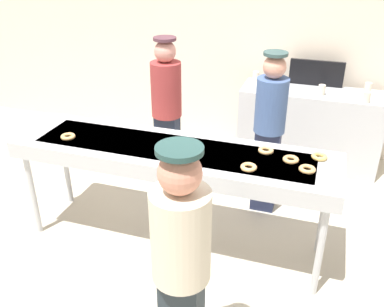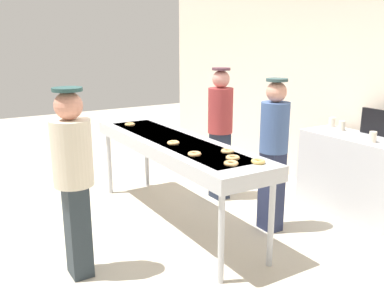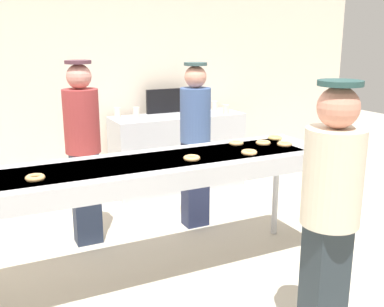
% 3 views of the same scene
% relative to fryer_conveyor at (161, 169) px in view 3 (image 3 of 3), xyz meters
% --- Properties ---
extents(ground_plane, '(16.00, 16.00, 0.00)m').
position_rel_fryer_conveyor_xyz_m(ground_plane, '(0.00, 0.00, -0.90)').
color(ground_plane, beige).
extents(back_wall, '(8.00, 0.12, 3.03)m').
position_rel_fryer_conveyor_xyz_m(back_wall, '(0.00, 2.43, 0.61)').
color(back_wall, beige).
rests_on(back_wall, ground).
extents(fryer_conveyor, '(2.80, 0.71, 0.98)m').
position_rel_fryer_conveyor_xyz_m(fryer_conveyor, '(0.00, 0.00, 0.00)').
color(fryer_conveyor, '#B7BABF').
rests_on(fryer_conveyor, ground).
extents(glazed_donut_0, '(0.18, 0.18, 0.03)m').
position_rel_fryer_conveyor_xyz_m(glazed_donut_0, '(0.77, 0.16, 0.09)').
color(glazed_donut_0, '#E7B46E').
rests_on(glazed_donut_0, fryer_conveyor).
extents(glazed_donut_1, '(0.13, 0.13, 0.03)m').
position_rel_fryer_conveyor_xyz_m(glazed_donut_1, '(0.69, -0.16, 0.09)').
color(glazed_donut_1, '#EEAF6A').
rests_on(glazed_donut_1, fryer_conveyor).
extents(glazed_donut_2, '(0.18, 0.18, 0.03)m').
position_rel_fryer_conveyor_xyz_m(glazed_donut_2, '(1.19, 0.19, 0.09)').
color(glazed_donut_2, '#E5BB62').
rests_on(glazed_donut_2, fryer_conveyor).
extents(glazed_donut_3, '(0.14, 0.14, 0.03)m').
position_rel_fryer_conveyor_xyz_m(glazed_donut_3, '(1.12, -0.06, 0.09)').
color(glazed_donut_3, '#E8AE68').
rests_on(glazed_donut_3, fryer_conveyor).
extents(glazed_donut_4, '(0.15, 0.15, 0.03)m').
position_rel_fryer_conveyor_xyz_m(glazed_donut_4, '(0.20, -0.12, 0.09)').
color(glazed_donut_4, '#EBB46C').
rests_on(glazed_donut_4, fryer_conveyor).
extents(glazed_donut_5, '(0.13, 0.13, 0.03)m').
position_rel_fryer_conveyor_xyz_m(glazed_donut_5, '(0.98, 0.06, 0.09)').
color(glazed_donut_5, '#E6AE68').
rests_on(glazed_donut_5, fryer_conveyor).
extents(glazed_donut_6, '(0.18, 0.18, 0.03)m').
position_rel_fryer_conveyor_xyz_m(glazed_donut_6, '(-0.94, -0.11, 0.09)').
color(glazed_donut_6, tan).
rests_on(glazed_donut_6, fryer_conveyor).
extents(worker_baker, '(0.32, 0.32, 1.70)m').
position_rel_fryer_conveyor_xyz_m(worker_baker, '(-0.40, 0.89, 0.05)').
color(worker_baker, '#1F283A').
rests_on(worker_baker, ground).
extents(worker_assistant, '(0.30, 0.30, 1.66)m').
position_rel_fryer_conveyor_xyz_m(worker_assistant, '(0.70, 0.81, 0.01)').
color(worker_assistant, '#212743').
rests_on(worker_assistant, ground).
extents(customer_waiting, '(0.34, 0.34, 1.67)m').
position_rel_fryer_conveyor_xyz_m(customer_waiting, '(0.53, -1.27, 0.05)').
color(customer_waiting, '#263036').
rests_on(customer_waiting, ground).
extents(prep_counter, '(1.66, 0.57, 0.94)m').
position_rel_fryer_conveyor_xyz_m(prep_counter, '(1.03, 1.98, -0.43)').
color(prep_counter, '#B7BABF').
rests_on(prep_counter, ground).
extents(paper_cup_0, '(0.08, 0.08, 0.12)m').
position_rel_fryer_conveyor_xyz_m(paper_cup_0, '(1.12, 1.87, 0.10)').
color(paper_cup_0, beige).
rests_on(paper_cup_0, prep_counter).
extents(paper_cup_1, '(0.08, 0.08, 0.12)m').
position_rel_fryer_conveyor_xyz_m(paper_cup_1, '(0.31, 2.15, 0.10)').
color(paper_cup_1, beige).
rests_on(paper_cup_1, prep_counter).
extents(paper_cup_2, '(0.08, 0.08, 0.12)m').
position_rel_fryer_conveyor_xyz_m(paper_cup_2, '(0.52, 2.08, 0.10)').
color(paper_cup_2, beige).
rests_on(paper_cup_2, prep_counter).
extents(paper_cup_3, '(0.08, 0.08, 0.12)m').
position_rel_fryer_conveyor_xyz_m(paper_cup_3, '(1.60, 1.78, 0.10)').
color(paper_cup_3, beige).
rests_on(paper_cup_3, prep_counter).
extents(paper_cup_4, '(0.08, 0.08, 0.12)m').
position_rel_fryer_conveyor_xyz_m(paper_cup_4, '(1.62, 2.11, 0.10)').
color(paper_cup_4, beige).
rests_on(paper_cup_4, prep_counter).
extents(menu_display, '(0.64, 0.04, 0.30)m').
position_rel_fryer_conveyor_xyz_m(menu_display, '(1.03, 2.21, 0.19)').
color(menu_display, black).
rests_on(menu_display, prep_counter).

